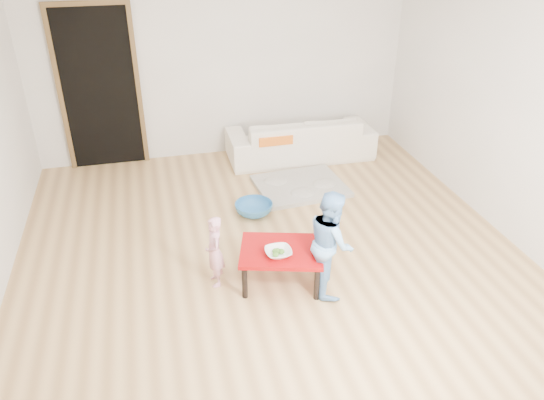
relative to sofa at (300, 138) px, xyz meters
name	(u,v)px	position (x,y,z in m)	size (l,w,h in m)	color
floor	(267,246)	(-0.96, -2.05, -0.29)	(5.00, 5.00, 0.01)	#A77B47
back_wall	(223,60)	(-0.96, 0.45, 1.01)	(5.00, 0.02, 2.60)	silver
right_wall	(506,106)	(1.54, -2.05, 1.01)	(0.02, 5.00, 2.60)	silver
doorway	(100,90)	(-2.56, 0.43, 0.74)	(1.02, 0.08, 2.11)	brown
sofa	(300,138)	(0.00, 0.00, 0.00)	(1.98, 0.77, 0.58)	white
cushion	(272,136)	(-0.44, -0.21, 0.15)	(0.45, 0.40, 0.12)	orange
red_table	(281,266)	(-0.97, -2.67, -0.10)	(0.74, 0.55, 0.37)	#98080A
bowl	(278,253)	(-1.02, -2.75, 0.11)	(0.24, 0.24, 0.06)	white
broccoli	(278,253)	(-1.02, -2.75, 0.11)	(0.12, 0.12, 0.06)	#2D5919
child_pink	(215,252)	(-1.56, -2.53, 0.06)	(0.25, 0.17, 0.70)	pink
child_blue	(331,242)	(-0.57, -2.85, 0.21)	(0.48, 0.38, 0.99)	#65B3EB
basin	(254,209)	(-0.95, -1.38, -0.22)	(0.43, 0.43, 0.13)	teal
blanket	(300,186)	(-0.26, -0.90, -0.26)	(1.06, 0.88, 0.05)	#BBB3A5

